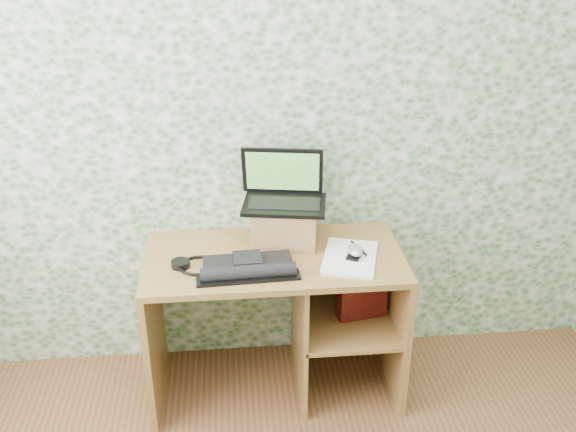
{
  "coord_description": "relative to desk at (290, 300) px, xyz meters",
  "views": [
    {
      "loc": [
        -0.19,
        -1.14,
        2.21
      ],
      "look_at": [
        0.06,
        1.39,
        0.98
      ],
      "focal_mm": 40.0,
      "sensor_mm": 36.0,
      "label": 1
    }
  ],
  "objects": [
    {
      "name": "wall_back",
      "position": [
        -0.08,
        0.28,
        0.82
      ],
      "size": [
        3.5,
        0.0,
        3.5
      ],
      "primitive_type": "plane",
      "rotation": [
        1.57,
        0.0,
        0.0
      ],
      "color": "silver",
      "rests_on": "ground"
    },
    {
      "name": "desk",
      "position": [
        0.0,
        0.0,
        0.0
      ],
      "size": [
        1.2,
        0.6,
        0.75
      ],
      "color": "brown",
      "rests_on": "floor"
    },
    {
      "name": "riser",
      "position": [
        -0.02,
        0.12,
        0.36
      ],
      "size": [
        0.34,
        0.3,
        0.18
      ],
      "primitive_type": "cube",
      "rotation": [
        0.0,
        0.0,
        -0.17
      ],
      "color": "#946442",
      "rests_on": "desk"
    },
    {
      "name": "laptop",
      "position": [
        -0.02,
        0.16,
        0.51
      ],
      "size": [
        0.43,
        0.33,
        0.26
      ],
      "rotation": [
        0.0,
        0.0,
        -0.17
      ],
      "color": "black",
      "rests_on": "riser"
    },
    {
      "name": "keyboard",
      "position": [
        -0.21,
        -0.16,
        0.29
      ],
      "size": [
        0.46,
        0.25,
        0.06
      ],
      "rotation": [
        0.0,
        0.0,
        0.05
      ],
      "color": "black",
      "rests_on": "desk"
    },
    {
      "name": "headphones",
      "position": [
        -0.43,
        -0.1,
        0.28
      ],
      "size": [
        0.24,
        0.19,
        0.03
      ],
      "rotation": [
        0.0,
        0.0,
        -0.12
      ],
      "color": "black",
      "rests_on": "desk"
    },
    {
      "name": "notepad",
      "position": [
        0.26,
        -0.1,
        0.28
      ],
      "size": [
        0.32,
        0.39,
        0.02
      ],
      "primitive_type": "cube",
      "rotation": [
        0.0,
        0.0,
        -0.28
      ],
      "color": "white",
      "rests_on": "desk"
    },
    {
      "name": "mouse",
      "position": [
        0.29,
        -0.09,
        0.3
      ],
      "size": [
        0.11,
        0.13,
        0.04
      ],
      "primitive_type": "ellipsoid",
      "rotation": [
        0.0,
        0.0,
        -0.49
      ],
      "color": "silver",
      "rests_on": "notepad"
    },
    {
      "name": "pen",
      "position": [
        0.32,
        -0.03,
        0.29
      ],
      "size": [
        0.05,
        0.14,
        0.01
      ],
      "primitive_type": "cylinder",
      "rotation": [
        1.57,
        0.0,
        0.31
      ],
      "color": "black",
      "rests_on": "notepad"
    },
    {
      "name": "red_box",
      "position": [
        0.35,
        -0.03,
        0.05
      ],
      "size": [
        0.25,
        0.12,
        0.29
      ],
      "primitive_type": "cube",
      "rotation": [
        0.0,
        0.0,
        0.19
      ],
      "color": "maroon",
      "rests_on": "desk"
    }
  ]
}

